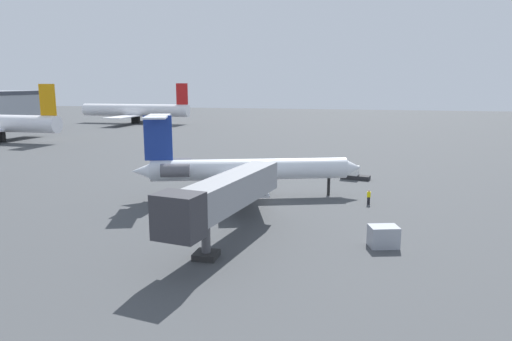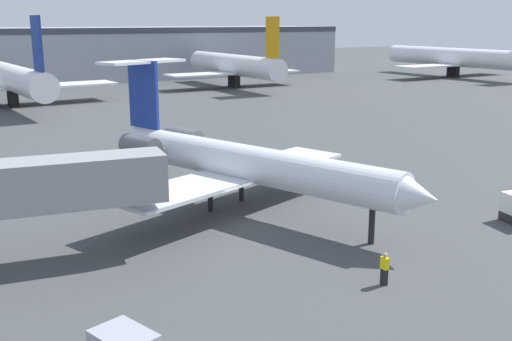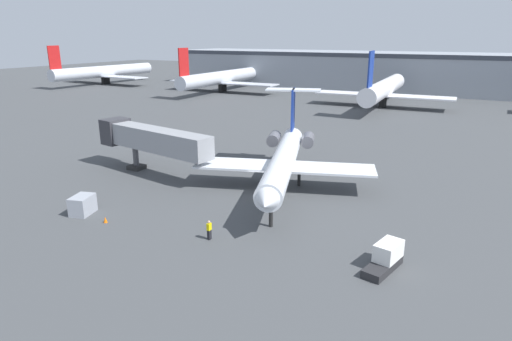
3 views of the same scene
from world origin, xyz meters
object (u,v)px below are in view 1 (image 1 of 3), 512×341
object	(u,v)px
ground_crew_marshaller	(369,197)
parked_airliner_east_end	(136,111)
jet_bridge	(221,196)
cargo_container_uld	(383,236)
traffic_cone_near	(388,231)
baggage_tug_lead	(352,173)
regional_jet	(241,169)

from	to	relation	value
ground_crew_marshaller	parked_airliner_east_end	world-z (taller)	parked_airliner_east_end
jet_bridge	cargo_container_uld	distance (m)	13.83
cargo_container_uld	ground_crew_marshaller	bearing A→B (deg)	4.51
traffic_cone_near	baggage_tug_lead	bearing A→B (deg)	8.79
ground_crew_marshaller	baggage_tug_lead	xyz separation A→B (m)	(13.90, 2.14, -0.02)
baggage_tug_lead	parked_airliner_east_end	xyz separation A→B (m)	(79.04, 75.04, 3.55)
regional_jet	cargo_container_uld	size ratio (longest dim) A/B	9.80
regional_jet	traffic_cone_near	distance (m)	19.53
cargo_container_uld	traffic_cone_near	size ratio (longest dim) A/B	4.92
baggage_tug_lead	cargo_container_uld	world-z (taller)	baggage_tug_lead
regional_jet	ground_crew_marshaller	size ratio (longest dim) A/B	15.70
jet_bridge	parked_airliner_east_end	size ratio (longest dim) A/B	0.46
ground_crew_marshaller	parked_airliner_east_end	bearing A→B (deg)	39.71
jet_bridge	baggage_tug_lead	size ratio (longest dim) A/B	4.17
baggage_tug_lead	jet_bridge	bearing A→B (deg)	162.27
baggage_tug_lead	parked_airliner_east_end	world-z (taller)	parked_airliner_east_end
ground_crew_marshaller	baggage_tug_lead	size ratio (longest dim) A/B	0.40
cargo_container_uld	traffic_cone_near	bearing A→B (deg)	-8.56
baggage_tug_lead	parked_airliner_east_end	distance (m)	109.04
regional_jet	cargo_container_uld	world-z (taller)	regional_jet
jet_bridge	traffic_cone_near	xyz separation A→B (m)	(6.58, -13.54, -4.05)
jet_bridge	regional_jet	bearing A→B (deg)	9.44
traffic_cone_near	ground_crew_marshaller	bearing A→B (deg)	8.84
ground_crew_marshaller	traffic_cone_near	distance (m)	10.35
ground_crew_marshaller	cargo_container_uld	bearing A→B (deg)	-175.49
jet_bridge	parked_airliner_east_end	distance (m)	127.65
regional_jet	jet_bridge	size ratio (longest dim) A/B	1.51
regional_jet	baggage_tug_lead	size ratio (longest dim) A/B	6.30
parked_airliner_east_end	baggage_tug_lead	bearing A→B (deg)	-136.49
jet_bridge	baggage_tug_lead	world-z (taller)	jet_bridge
jet_bridge	baggage_tug_lead	bearing A→B (deg)	-17.73
ground_crew_marshaller	traffic_cone_near	size ratio (longest dim) A/B	3.07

